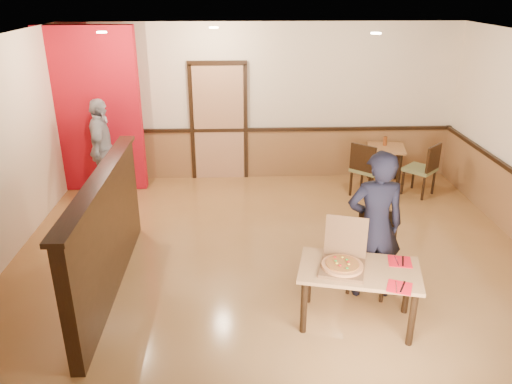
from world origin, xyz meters
TOP-DOWN VIEW (x-y plane):
  - floor at (0.00, 0.00)m, footprint 7.00×7.00m
  - ceiling at (0.00, 0.00)m, footprint 7.00×7.00m
  - wall_back at (0.00, 3.50)m, footprint 7.00×0.00m
  - wainscot_back at (0.00, 3.47)m, footprint 7.00×0.04m
  - chair_rail_back at (0.00, 3.45)m, footprint 7.00×0.06m
  - back_door at (-0.80, 3.46)m, footprint 0.90×0.06m
  - booth_partition at (-2.00, -0.20)m, footprint 0.20×3.10m
  - red_accent_panel at (-2.90, 3.00)m, footprint 1.60×0.20m
  - spot_a at (-2.30, 1.80)m, footprint 0.14×0.14m
  - spot_b at (-0.80, 2.50)m, footprint 0.14×0.14m
  - spot_c at (1.40, 1.50)m, footprint 0.14×0.14m
  - main_table at (0.77, -0.97)m, footprint 1.37×0.97m
  - diner_chair at (1.10, -0.29)m, footprint 0.65×0.65m
  - side_chair_left at (1.69, 2.45)m, footprint 0.67×0.67m
  - side_chair_right at (2.69, 2.45)m, footprint 0.65×0.65m
  - side_table at (2.19, 3.05)m, footprint 0.76×0.76m
  - diner at (1.05, -0.43)m, footprint 0.65×0.43m
  - passerby at (-2.72, 2.61)m, footprint 0.50×1.03m
  - pizza_box at (0.60, -0.93)m, footprint 0.58×0.63m
  - pizza at (0.59, -0.98)m, footprint 0.49×0.49m
  - napkin_near at (1.08, -1.33)m, footprint 0.30×0.30m
  - napkin_far at (1.23, -0.85)m, footprint 0.28×0.28m
  - condiment at (2.19, 3.13)m, footprint 0.07×0.07m

SIDE VIEW (x-z plane):
  - floor at x=0.00m, z-range 0.00..0.00m
  - wainscot_back at x=0.00m, z-range 0.00..0.90m
  - side_chair_right at x=2.69m, z-range 0.04..0.97m
  - side_table at x=2.19m, z-range 0.17..0.86m
  - side_chair_left at x=1.69m, z-range 0.04..1.00m
  - diner_chair at x=1.10m, z-range 0.04..1.01m
  - main_table at x=0.77m, z-range 0.23..0.89m
  - napkin_near at x=1.08m, z-range 0.66..0.67m
  - napkin_far at x=1.23m, z-range 0.66..0.67m
  - pizza at x=0.59m, z-range 0.70..0.73m
  - pizza_box at x=0.60m, z-range 0.49..0.96m
  - booth_partition at x=-2.00m, z-range 0.01..1.46m
  - condiment at x=2.19m, z-range 0.69..0.85m
  - passerby at x=-2.72m, z-range 0.00..1.70m
  - diner at x=1.05m, z-range 0.00..1.77m
  - chair_rail_back at x=0.00m, z-range 0.89..0.95m
  - back_door at x=-0.80m, z-range 0.00..2.10m
  - red_accent_panel at x=-2.90m, z-range 0.01..2.79m
  - wall_back at x=0.00m, z-range -2.10..4.90m
  - spot_a at x=-2.30m, z-range 2.77..2.79m
  - spot_b at x=-0.80m, z-range 2.77..2.79m
  - spot_c at x=1.40m, z-range 2.77..2.79m
  - ceiling at x=0.00m, z-range 2.80..2.80m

